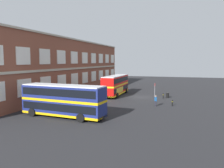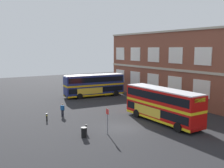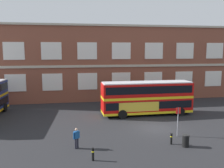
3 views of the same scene
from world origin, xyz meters
The scene contains 8 objects.
ground_plane centered at (0.00, 2.00, 0.00)m, with size 120.00×120.00×0.00m, color #232326.
brick_terminal_building centered at (1.86, 17.98, 5.71)m, with size 51.78×8.19×11.70m.
double_decker_middle centered at (0.64, 5.30, 2.15)m, with size 11.02×2.92×4.07m.
waiting_passenger centered at (-8.20, -3.93, 0.93)m, with size 0.59×0.44×1.70m.
bus_stand_flag centered at (1.09, -2.62, 1.64)m, with size 0.44×0.10×2.70m.
station_litter_bin centered at (0.66, -5.11, 0.52)m, with size 0.60×0.60×1.03m.
safety_bollard_west centered at (-7.12, -6.39, 0.49)m, with size 0.19×0.19×0.95m.
safety_bollard_east centered at (-0.29, -4.40, 0.49)m, with size 0.19×0.19×0.95m.
Camera 3 is at (-8.71, -23.45, 7.96)m, focal length 40.02 mm.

